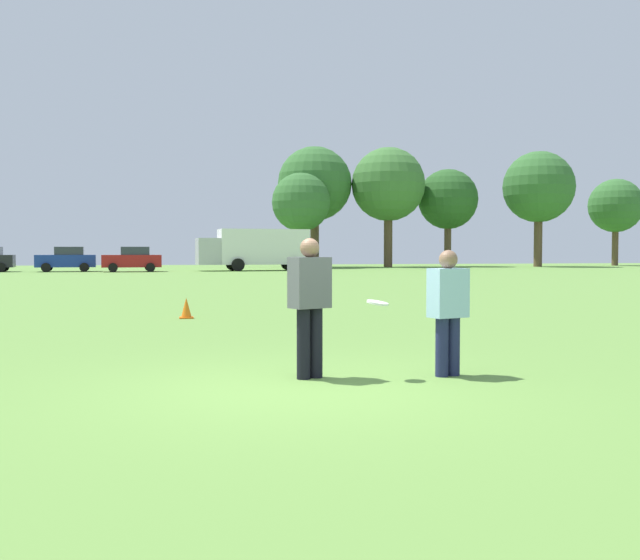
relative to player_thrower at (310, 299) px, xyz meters
The scene contains 14 objects.
ground_plane 1.19m from the player_thrower, 112.07° to the right, with size 141.49×141.49×0.00m, color #608C3D.
player_thrower is the anchor object (origin of this frame).
player_defender 1.73m from the player_thrower, ahead, with size 0.52×0.39×1.57m.
frisbee 0.83m from the player_thrower, 14.20° to the right, with size 0.27×0.27×0.09m.
traffic_cone 8.39m from the player_thrower, 99.02° to the left, with size 0.32×0.32×0.48m.
parked_car_mid_left 48.00m from the player_thrower, 100.94° to the left, with size 4.33×2.46×1.82m.
parked_car_center 46.08m from the player_thrower, 95.47° to the left, with size 4.33×2.46×1.82m.
box_truck 47.26m from the player_thrower, 84.22° to the left, with size 8.66×3.43×3.18m.
tree_center_elm 55.30m from the player_thrower, 79.94° to the left, with size 5.15×5.15×8.37m.
tree_east_birch 59.09m from the player_thrower, 78.69° to the left, with size 6.88×6.88×11.18m.
tree_east_oak 59.71m from the player_thrower, 72.05° to the left, with size 6.86×6.86×11.14m.
tree_far_east_pine 62.42m from the player_thrower, 66.82° to the left, with size 5.75×5.75×9.34m.
tree_far_west_pine 64.16m from the player_thrower, 59.20° to the left, with size 6.74×6.74×10.96m.
tree_horizon_center 72.06m from the player_thrower, 53.43° to the left, with size 5.43×5.43×8.83m.
Camera 1 is at (-1.40, -8.01, 1.57)m, focal length 40.73 mm.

